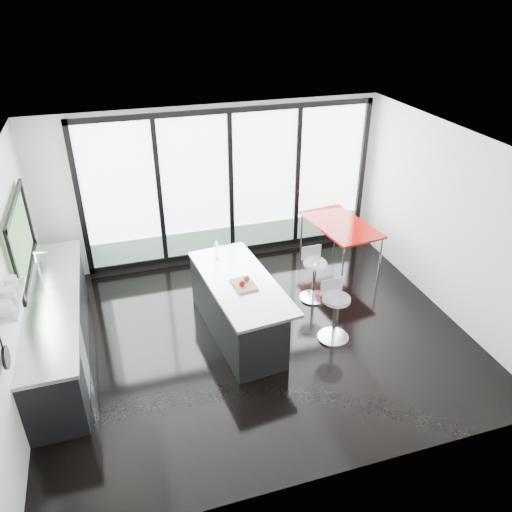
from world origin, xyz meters
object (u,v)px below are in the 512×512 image
object	(u,v)px
bar_stool_near	(335,318)
red_table	(339,244)
island	(236,307)
bar_stool_far	(314,280)

from	to	relation	value
bar_stool_near	red_table	xyz separation A→B (m)	(0.99, 1.95, 0.05)
island	bar_stool_near	xyz separation A→B (m)	(1.30, -0.56, -0.09)
bar_stool_near	red_table	bearing A→B (deg)	57.02
bar_stool_near	island	bearing A→B (deg)	150.41
bar_stool_near	red_table	world-z (taller)	red_table
bar_stool_far	red_table	distance (m)	1.27
bar_stool_near	bar_stool_far	size ratio (longest dim) A/B	1.03
bar_stool_far	red_table	world-z (taller)	red_table
red_table	bar_stool_near	bearing A→B (deg)	-116.87
bar_stool_near	red_table	distance (m)	2.19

